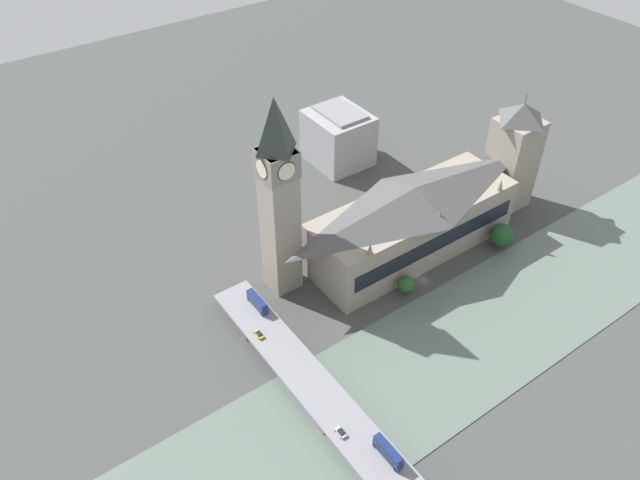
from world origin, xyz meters
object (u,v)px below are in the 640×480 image
double_decker_bus_mid (257,302)px  double_decker_bus_rear (388,452)px  parliament_hall (413,220)px  road_bridge (336,414)px  car_northbound_mid (341,432)px  clock_tower (279,195)px  car_southbound_lead (259,334)px  victoria_tower (513,156)px

double_decker_bus_mid → double_decker_bus_rear: size_ratio=1.00×
double_decker_bus_rear → parliament_hall: bearing=-45.6°
road_bridge → car_northbound_mid: bearing=154.4°
clock_tower → car_southbound_lead: (-21.89, 23.82, -35.71)m
road_bridge → double_decker_bus_rear: 21.34m
victoria_tower → car_northbound_mid: size_ratio=13.33×
car_northbound_mid → car_southbound_lead: size_ratio=0.93×
parliament_hall → victoria_tower: (0.06, -56.00, 9.05)m
road_bridge → car_northbound_mid: size_ratio=33.11×
victoria_tower → car_southbound_lead: 134.43m
clock_tower → victoria_tower: 111.27m
victoria_tower → car_northbound_mid: (-55.41, 132.93, -18.24)m
clock_tower → car_southbound_lead: 48.19m
parliament_hall → car_northbound_mid: (-55.35, 76.93, -9.19)m
victoria_tower → road_bridge: victoria_tower is taller
double_decker_bus_rear → road_bridge: bearing=8.2°
victoria_tower → road_bridge: (-48.39, 129.56, -20.04)m
double_decker_bus_mid → car_northbound_mid: bearing=173.4°
car_southbound_lead → road_bridge: bearing=-175.2°
car_southbound_lead → victoria_tower: bearing=-86.3°
road_bridge → car_southbound_lead: size_ratio=30.87×
parliament_hall → car_southbound_lead: bearing=96.4°
road_bridge → car_southbound_lead: bearing=4.8°
double_decker_bus_mid → double_decker_bus_rear: (-72.58, 0.40, 0.17)m
parliament_hall → double_decker_bus_rear: bearing=134.4°
road_bridge → double_decker_bus_rear: double_decker_bus_rear is taller
road_bridge → car_northbound_mid: (-7.02, 3.37, 1.80)m
double_decker_bus_mid → double_decker_bus_rear: double_decker_bus_rear is taller
clock_tower → victoria_tower: (-13.27, -109.09, -17.45)m
road_bridge → double_decker_bus_mid: (51.81, -3.39, 3.67)m
road_bridge → car_northbound_mid: 8.00m
double_decker_bus_mid → road_bridge: bearing=176.3°
clock_tower → double_decker_bus_mid: bearing=120.0°
clock_tower → road_bridge: clock_tower is taller
double_decker_bus_mid → parliament_hall: bearing=-92.8°
parliament_hall → car_northbound_mid: size_ratio=21.85×
clock_tower → road_bridge: size_ratio=0.60×
victoria_tower → double_decker_bus_rear: size_ratio=4.86×
double_decker_bus_rear → double_decker_bus_mid: bearing=-0.3°
parliament_hall → clock_tower: size_ratio=1.10×
victoria_tower → car_northbound_mid: victoria_tower is taller
road_bridge → clock_tower: bearing=-18.4°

